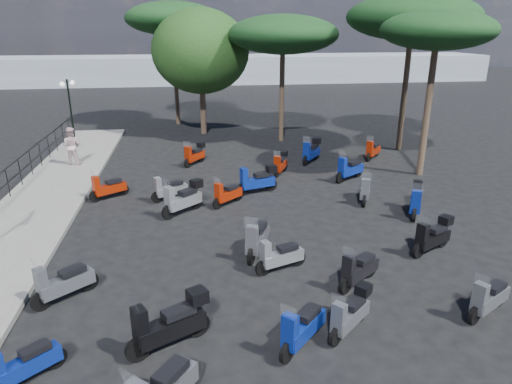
{
  "coord_description": "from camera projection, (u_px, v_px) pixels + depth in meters",
  "views": [
    {
      "loc": [
        -0.92,
        -11.12,
        6.18
      ],
      "look_at": [
        1.06,
        2.49,
        1.2
      ],
      "focal_mm": 32.0,
      "sensor_mm": 36.0,
      "label": 1
    }
  ],
  "objects": [
    {
      "name": "ground",
      "position": [
        231.0,
        265.0,
        12.58
      ],
      "size": [
        120.0,
        120.0,
        0.0
      ],
      "primitive_type": "plane",
      "color": "black",
      "rests_on": "ground"
    },
    {
      "name": "sidewalk",
      "position": [
        18.0,
        232.0,
        14.46
      ],
      "size": [
        3.0,
        30.0,
        0.15
      ],
      "primitive_type": "cube",
      "color": "slate",
      "rests_on": "ground"
    },
    {
      "name": "lamp_post_2",
      "position": [
        71.0,
        109.0,
        23.83
      ],
      "size": [
        0.56,
        0.98,
        3.53
      ],
      "rotation": [
        0.0,
        0.0,
        -0.4
      ],
      "color": "black",
      "rests_on": "sidewalk"
    },
    {
      "name": "pedestrian_far",
      "position": [
        71.0,
        146.0,
        21.02
      ],
      "size": [
        0.96,
        0.81,
        1.75
      ],
      "primitive_type": "imported",
      "rotation": [
        0.0,
        0.0,
        2.95
      ],
      "color": "#CAA9AC",
      "rests_on": "sidewalk"
    },
    {
      "name": "scooter_1",
      "position": [
        24.0,
        365.0,
        8.27
      ],
      "size": [
        1.19,
        1.03,
        1.18
      ],
      "rotation": [
        0.0,
        0.0,
        2.27
      ],
      "color": "black",
      "rests_on": "ground"
    },
    {
      "name": "scooter_2",
      "position": [
        169.0,
        324.0,
        9.17
      ],
      "size": [
        1.7,
        1.06,
        1.47
      ],
      "rotation": [
        0.0,
        0.0,
        2.05
      ],
      "color": "black",
      "rests_on": "ground"
    },
    {
      "name": "scooter_3",
      "position": [
        63.0,
        283.0,
        10.81
      ],
      "size": [
        1.36,
        1.14,
        1.33
      ],
      "rotation": [
        0.0,
        0.0,
        2.25
      ],
      "color": "black",
      "rests_on": "ground"
    },
    {
      "name": "scooter_4",
      "position": [
        108.0,
        188.0,
        17.3
      ],
      "size": [
        1.36,
        0.98,
        1.25
      ],
      "rotation": [
        0.0,
        0.0,
        2.17
      ],
      "color": "black",
      "rests_on": "ground"
    },
    {
      "name": "scooter_5",
      "position": [
        170.0,
        189.0,
        17.16
      ],
      "size": [
        1.45,
        0.82,
        1.24
      ],
      "rotation": [
        0.0,
        0.0,
        2.01
      ],
      "color": "black",
      "rests_on": "ground"
    },
    {
      "name": "scooter_8",
      "position": [
        257.0,
        239.0,
        13.0
      ],
      "size": [
        0.91,
        1.68,
        1.42
      ],
      "rotation": [
        0.0,
        0.0,
        2.73
      ],
      "color": "black",
      "rests_on": "ground"
    },
    {
      "name": "scooter_9",
      "position": [
        183.0,
        199.0,
        15.89
      ],
      "size": [
        1.48,
        1.32,
        1.44
      ],
      "rotation": [
        0.0,
        0.0,
        2.28
      ],
      "color": "black",
      "rests_on": "ground"
    },
    {
      "name": "scooter_10",
      "position": [
        227.0,
        194.0,
        16.69
      ],
      "size": [
        1.19,
        1.08,
        1.2
      ],
      "rotation": [
        0.0,
        0.0,
        2.3
      ],
      "color": "black",
      "rests_on": "ground"
    },
    {
      "name": "scooter_11",
      "position": [
        195.0,
        155.0,
        21.63
      ],
      "size": [
        1.07,
        1.36,
        1.26
      ],
      "rotation": [
        0.0,
        0.0,
        2.51
      ],
      "color": "black",
      "rests_on": "ground"
    },
    {
      "name": "scooter_13",
      "position": [
        302.0,
        328.0,
        9.21
      ],
      "size": [
        1.21,
        1.25,
        1.3
      ],
      "rotation": [
        0.0,
        0.0,
        2.37
      ],
      "color": "black",
      "rests_on": "ground"
    },
    {
      "name": "scooter_14",
      "position": [
        350.0,
        314.0,
        9.67
      ],
      "size": [
        1.23,
        1.13,
        1.21
      ],
      "rotation": [
        0.0,
        0.0,
        2.3
      ],
      "color": "black",
      "rests_on": "ground"
    },
    {
      "name": "scooter_15",
      "position": [
        280.0,
        257.0,
        12.15
      ],
      "size": [
        1.48,
        0.73,
        1.23
      ],
      "rotation": [
        0.0,
        0.0,
        1.93
      ],
      "color": "black",
      "rests_on": "ground"
    },
    {
      "name": "scooter_16",
      "position": [
        257.0,
        180.0,
        17.86
      ],
      "size": [
        1.71,
        0.81,
        1.4
      ],
      "rotation": [
        0.0,
        0.0,
        1.89
      ],
      "color": "black",
      "rests_on": "ground"
    },
    {
      "name": "scooter_17",
      "position": [
        280.0,
        164.0,
        20.24
      ],
      "size": [
        0.86,
        1.39,
        1.2
      ],
      "rotation": [
        0.0,
        0.0,
        2.66
      ],
      "color": "black",
      "rests_on": "ground"
    },
    {
      "name": "scooter_19",
      "position": [
        488.0,
        299.0,
        10.25
      ],
      "size": [
        1.42,
        0.9,
        1.25
      ],
      "rotation": [
        0.0,
        0.0,
        2.08
      ],
      "color": "black",
      "rests_on": "ground"
    },
    {
      "name": "scooter_20",
      "position": [
        433.0,
        237.0,
        13.15
      ],
      "size": [
        1.51,
        0.95,
        1.31
      ],
      "rotation": [
        0.0,
        0.0,
        2.06
      ],
      "color": "black",
      "rests_on": "ground"
    },
    {
      "name": "scooter_21",
      "position": [
        358.0,
        270.0,
        11.46
      ],
      "size": [
        1.34,
        1.05,
        1.27
      ],
      "rotation": [
        0.0,
        0.0,
        2.22
      ],
      "color": "black",
      "rests_on": "ground"
    },
    {
      "name": "scooter_22",
      "position": [
        365.0,
        190.0,
        17.02
      ],
      "size": [
        0.83,
        1.57,
        1.32
      ],
      "rotation": [
        0.0,
        0.0,
        2.75
      ],
      "color": "black",
      "rests_on": "ground"
    },
    {
      "name": "scooter_23",
      "position": [
        311.0,
        152.0,
        21.99
      ],
      "size": [
        1.22,
        1.5,
        1.41
      ],
      "rotation": [
        0.0,
        0.0,
        2.49
      ],
      "color": "black",
      "rests_on": "ground"
    },
    {
      "name": "scooter_27",
      "position": [
        416.0,
        201.0,
        15.81
      ],
      "size": [
        0.99,
        1.57,
        1.36
      ],
      "rotation": [
        0.0,
        0.0,
        2.65
      ],
      "color": "black",
      "rests_on": "ground"
    },
    {
      "name": "scooter_28",
      "position": [
        349.0,
        169.0,
        19.4
      ],
      "size": [
        1.51,
        1.09,
        1.39
      ],
      "rotation": [
        0.0,
        0.0,
        2.16
      ],
      "color": "black",
      "rests_on": "ground"
    },
    {
      "name": "scooter_29",
      "position": [
        373.0,
        150.0,
        22.55
      ],
      "size": [
        1.13,
        1.26,
        1.27
      ],
      "rotation": [
        0.0,
        0.0,
        2.42
      ],
      "color": "black",
      "rests_on": "ground"
    },
    {
      "name": "broadleaf_tree",
      "position": [
        201.0,
        51.0,
        26.53
      ],
      "size": [
        5.71,
        5.71,
        7.29
      ],
      "color": "#38281E",
      "rests_on": "ground"
    },
    {
      "name": "pine_0",
      "position": [
        283.0,
        35.0,
        24.45
      ],
      "size": [
        5.97,
        5.97,
        6.87
      ],
      "color": "#38281E",
      "rests_on": "ground"
    },
    {
      "name": "pine_1",
      "position": [
        413.0,
        17.0,
        22.16
      ],
      "size": [
        6.42,
        6.42,
        7.77
      ],
      "color": "#38281E",
      "rests_on": "ground"
    },
    {
      "name": "pine_2",
      "position": [
        172.0,
        19.0,
        28.64
      ],
      "size": [
        5.92,
        5.92,
        7.74
      ],
      "color": "#38281E",
      "rests_on": "ground"
    },
    {
      "name": "pine_3",
      "position": [
        438.0,
        31.0,
        18.26
      ],
      "size": [
        4.59,
        4.59,
        6.88
      ],
      "color": "#38281E",
      "rests_on": "ground"
    },
    {
      "name": "distant_hills",
      "position": [
        195.0,
        69.0,
        53.93
      ],
      "size": [
        70.0,
        8.0,
        3.0
      ],
      "primitive_type": "cube",
      "color": "gray",
      "rests_on": "ground"
    }
  ]
}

